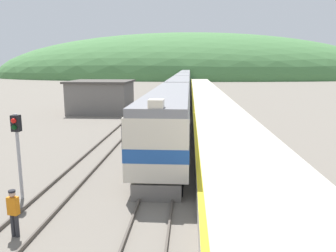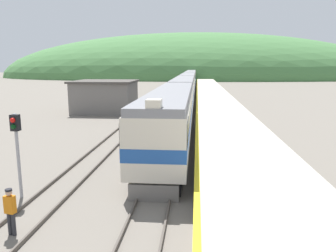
% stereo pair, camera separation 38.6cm
% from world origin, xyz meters
% --- Properties ---
extents(track_main, '(1.52, 180.00, 0.16)m').
position_xyz_m(track_main, '(0.00, 70.00, 0.08)').
color(track_main, '#4C443D').
rests_on(track_main, ground).
extents(track_siding, '(1.52, 180.00, 0.16)m').
position_xyz_m(track_siding, '(-4.63, 70.00, 0.08)').
color(track_siding, '#4C443D').
rests_on(track_siding, ground).
extents(platform, '(5.58, 140.00, 1.08)m').
position_xyz_m(platform, '(4.55, 50.00, 0.53)').
color(platform, '#BCB5A5').
rests_on(platform, ground).
extents(distant_hills, '(181.32, 81.59, 40.39)m').
position_xyz_m(distant_hills, '(0.00, 162.34, 0.00)').
color(distant_hills, '#477A42').
rests_on(distant_hills, ground).
extents(station_shed, '(7.56, 7.19, 3.95)m').
position_xyz_m(station_shed, '(-9.66, 47.05, 1.99)').
color(station_shed, slate).
rests_on(station_shed, ground).
extents(express_train_lead_car, '(2.89, 20.78, 4.45)m').
position_xyz_m(express_train_lead_car, '(0.00, 30.10, 2.24)').
color(express_train_lead_car, black).
rests_on(express_train_lead_car, ground).
extents(carriage_second, '(2.88, 20.02, 4.09)m').
position_xyz_m(carriage_second, '(0.00, 51.62, 2.22)').
color(carriage_second, black).
rests_on(carriage_second, ground).
extents(carriage_third, '(2.88, 20.02, 4.09)m').
position_xyz_m(carriage_third, '(0.00, 72.52, 2.22)').
color(carriage_third, black).
rests_on(carriage_third, ground).
extents(carriage_fourth, '(2.88, 20.02, 4.09)m').
position_xyz_m(carriage_fourth, '(0.00, 93.43, 2.22)').
color(carriage_fourth, black).
rests_on(carriage_fourth, ground).
extents(carriage_fifth, '(2.88, 20.02, 4.09)m').
position_xyz_m(carriage_fifth, '(0.00, 114.33, 2.22)').
color(carriage_fifth, black).
rests_on(carriage_fifth, ground).
extents(signal_post_siding, '(0.36, 0.42, 3.83)m').
position_xyz_m(signal_post_siding, '(-6.00, 19.94, 2.75)').
color(signal_post_siding, '#9E9EA3').
rests_on(signal_post_siding, ground).
extents(track_worker, '(0.40, 0.29, 1.70)m').
position_xyz_m(track_worker, '(-4.58, 16.77, 0.97)').
color(track_worker, '#2D2D33').
rests_on(track_worker, ground).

